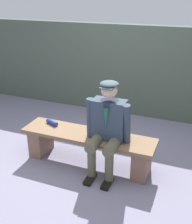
# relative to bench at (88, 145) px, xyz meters

# --- Properties ---
(ground_plane) EXTENTS (30.00, 30.00, 0.00)m
(ground_plane) POSITION_rel_bench_xyz_m (0.00, 0.00, -0.30)
(ground_plane) COLOR slate
(bench) EXTENTS (1.87, 0.46, 0.47)m
(bench) POSITION_rel_bench_xyz_m (0.00, 0.00, 0.00)
(bench) COLOR brown
(bench) RESTS_ON ground
(seated_man) EXTENTS (0.60, 0.61, 1.27)m
(seated_man) POSITION_rel_bench_xyz_m (-0.31, 0.07, 0.39)
(seated_man) COLOR #2E3A4A
(seated_man) RESTS_ON ground
(rolled_magazine) EXTENTS (0.22, 0.14, 0.06)m
(rolled_magazine) POSITION_rel_bench_xyz_m (0.61, -0.08, 0.20)
(rolled_magazine) COLOR navy
(rolled_magazine) RESTS_ON bench
(stadium_wall) EXTENTS (12.00, 0.24, 1.72)m
(stadium_wall) POSITION_rel_bench_xyz_m (0.00, -2.00, 0.56)
(stadium_wall) COLOR #445043
(stadium_wall) RESTS_ON ground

